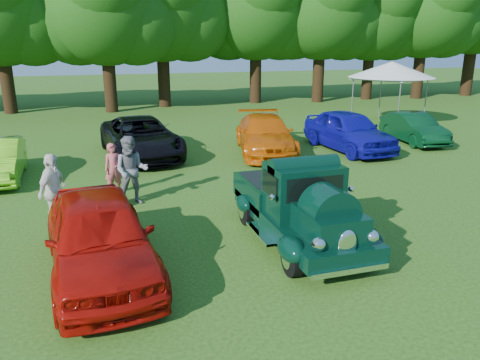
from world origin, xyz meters
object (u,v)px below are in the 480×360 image
object	(u,v)px
back_car_blue	(349,131)
canopy_tent	(392,70)
hero_pickup	(298,206)
back_car_black	(141,137)
red_convertible	(100,236)
back_car_green	(414,128)
spectator_grey	(131,171)
spectator_white	(53,191)
back_car_orange	(265,135)
spectator_pink	(114,169)

from	to	relation	value
back_car_blue	canopy_tent	distance (m)	7.47
hero_pickup	back_car_black	world-z (taller)	hero_pickup
red_convertible	back_car_green	xyz separation A→B (m)	(13.93, 8.79, -0.15)
red_convertible	spectator_grey	size ratio (longest dim) A/B	2.45
spectator_white	canopy_tent	distance (m)	19.58
red_convertible	back_car_orange	bearing A→B (deg)	48.00
back_car_orange	back_car_black	bearing A→B (deg)	-177.48
hero_pickup	back_car_blue	size ratio (longest dim) A/B	0.97
red_convertible	spectator_pink	size ratio (longest dim) A/B	3.08
hero_pickup	spectator_white	size ratio (longest dim) A/B	2.55
back_car_orange	spectator_grey	xyz separation A→B (m)	(-5.79, -4.78, 0.22)
back_car_black	spectator_grey	distance (m)	5.75
red_convertible	back_car_black	world-z (taller)	red_convertible
spectator_grey	canopy_tent	distance (m)	17.28
spectator_pink	spectator_grey	xyz separation A→B (m)	(0.43, -1.10, 0.20)
hero_pickup	spectator_white	world-z (taller)	spectator_white
hero_pickup	spectator_white	xyz separation A→B (m)	(-5.40, 2.52, 0.13)
back_car_black	hero_pickup	bearing A→B (deg)	-80.17
back_car_blue	back_car_green	xyz separation A→B (m)	(3.63, 0.48, -0.18)
back_car_green	spectator_pink	size ratio (longest dim) A/B	2.59
back_car_green	spectator_white	xyz separation A→B (m)	(-14.93, -5.87, 0.27)
back_car_blue	canopy_tent	size ratio (longest dim) A/B	0.82
spectator_white	canopy_tent	size ratio (longest dim) A/B	0.31
back_car_blue	back_car_green	world-z (taller)	back_car_blue
back_car_green	spectator_pink	world-z (taller)	spectator_pink
red_convertible	spectator_pink	xyz separation A→B (m)	(0.55, 5.21, -0.04)
back_car_orange	spectator_pink	world-z (taller)	spectator_pink
red_convertible	spectator_white	size ratio (longest dim) A/B	2.57
back_car_green	spectator_pink	xyz separation A→B (m)	(-13.38, -3.58, 0.11)
spectator_white	canopy_tent	bearing A→B (deg)	-29.93
spectator_white	back_car_orange	bearing A→B (deg)	-24.15
back_car_green	spectator_white	bearing A→B (deg)	-151.34
red_convertible	canopy_tent	bearing A→B (deg)	35.51
back_car_orange	hero_pickup	bearing A→B (deg)	-92.75
back_car_blue	spectator_white	size ratio (longest dim) A/B	2.64
red_convertible	back_car_orange	distance (m)	11.18
spectator_pink	spectator_grey	bearing A→B (deg)	-81.55
red_convertible	canopy_tent	size ratio (longest dim) A/B	0.79
spectator_white	spectator_grey	bearing A→B (deg)	-30.84
back_car_orange	back_car_blue	world-z (taller)	back_car_blue
red_convertible	back_car_orange	world-z (taller)	red_convertible
spectator_white	canopy_tent	xyz separation A→B (m)	(16.56, 10.25, 2.03)
back_car_blue	spectator_pink	size ratio (longest dim) A/B	3.17
spectator_grey	canopy_tent	bearing A→B (deg)	43.67
back_car_blue	spectator_pink	world-z (taller)	back_car_blue
red_convertible	spectator_pink	bearing A→B (deg)	79.26
back_car_black	back_car_green	world-z (taller)	back_car_black
canopy_tent	back_car_blue	bearing A→B (deg)	-137.31
back_car_green	spectator_pink	distance (m)	13.85
back_car_black	canopy_tent	size ratio (longest dim) A/B	0.93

